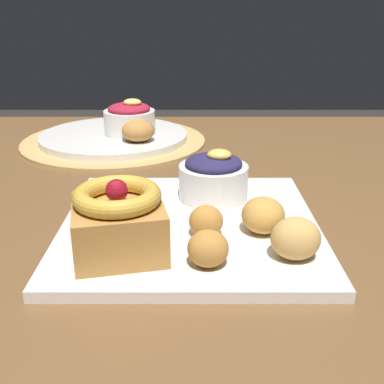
# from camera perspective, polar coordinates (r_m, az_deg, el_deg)

# --- Properties ---
(dining_table) EXTENTS (1.28, 0.95, 0.73)m
(dining_table) POSITION_cam_1_polar(r_m,az_deg,el_deg) (0.70, -4.66, -7.39)
(dining_table) COLOR brown
(dining_table) RESTS_ON ground_plane
(woven_placemat) EXTENTS (0.34, 0.34, 0.00)m
(woven_placemat) POSITION_cam_1_polar(r_m,az_deg,el_deg) (0.92, -9.03, 6.06)
(woven_placemat) COLOR tan
(woven_placemat) RESTS_ON dining_table
(front_plate) EXTENTS (0.29, 0.29, 0.01)m
(front_plate) POSITION_cam_1_polar(r_m,az_deg,el_deg) (0.55, -0.01, -4.06)
(front_plate) COLOR white
(front_plate) RESTS_ON dining_table
(cake_slice) EXTENTS (0.10, 0.11, 0.08)m
(cake_slice) POSITION_cam_1_polar(r_m,az_deg,el_deg) (0.47, -8.55, -3.32)
(cake_slice) COLOR #B77F3D
(cake_slice) RESTS_ON front_plate
(berry_ramekin) EXTENTS (0.09, 0.09, 0.07)m
(berry_ramekin) POSITION_cam_1_polar(r_m,az_deg,el_deg) (0.60, 2.83, 1.82)
(berry_ramekin) COLOR white
(berry_ramekin) RESTS_ON front_plate
(fritter_front) EXTENTS (0.04, 0.03, 0.03)m
(fritter_front) POSITION_cam_1_polar(r_m,az_deg,el_deg) (0.51, 1.93, -3.47)
(fritter_front) COLOR #BC7F38
(fritter_front) RESTS_ON front_plate
(fritter_middle) EXTENTS (0.05, 0.05, 0.04)m
(fritter_middle) POSITION_cam_1_polar(r_m,az_deg,el_deg) (0.52, 8.73, -2.77)
(fritter_middle) COLOR gold
(fritter_middle) RESTS_ON front_plate
(fritter_back) EXTENTS (0.04, 0.04, 0.04)m
(fritter_back) POSITION_cam_1_polar(r_m,az_deg,el_deg) (0.45, 2.17, -6.76)
(fritter_back) COLOR #BC7F38
(fritter_back) RESTS_ON front_plate
(fritter_extra) EXTENTS (0.05, 0.04, 0.04)m
(fritter_extra) POSITION_cam_1_polar(r_m,az_deg,el_deg) (0.47, 12.51, -5.46)
(fritter_extra) COLOR tan
(fritter_extra) RESTS_ON front_plate
(back_plate) EXTENTS (0.28, 0.28, 0.01)m
(back_plate) POSITION_cam_1_polar(r_m,az_deg,el_deg) (0.91, -9.07, 6.58)
(back_plate) COLOR white
(back_plate) RESTS_ON woven_placemat
(back_ramekin) EXTENTS (0.09, 0.09, 0.07)m
(back_ramekin) POSITION_cam_1_polar(r_m,az_deg,el_deg) (0.90, -7.22, 8.71)
(back_ramekin) COLOR white
(back_ramekin) RESTS_ON back_plate
(back_pastry) EXTENTS (0.06, 0.06, 0.04)m
(back_pastry) POSITION_cam_1_polar(r_m,az_deg,el_deg) (0.85, -6.20, 7.32)
(back_pastry) COLOR #B77F3D
(back_pastry) RESTS_ON back_plate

